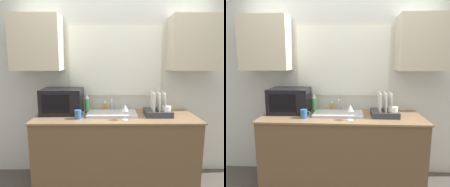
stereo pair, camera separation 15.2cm
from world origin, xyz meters
The scene contains 10 objects.
countertop centered at (0.00, 0.33, 0.46)m, with size 1.97×0.68×0.92m.
wall_back centered at (0.00, 0.64, 1.41)m, with size 6.00×0.38×2.60m.
sink_basin centered at (-0.05, 0.35, 0.93)m, with size 0.61×0.32×0.03m.
faucet centered at (-0.04, 0.51, 1.03)m, with size 0.08×0.18×0.18m.
microwave centered at (-0.68, 0.43, 1.07)m, with size 0.50×0.36×0.32m.
dish_rack centered at (0.53, 0.32, 0.98)m, with size 0.32×0.29×0.29m.
spray_bottle centered at (-0.37, 0.47, 1.03)m, with size 0.06×0.06×0.25m.
soap_bottle centered at (-0.14, 0.57, 0.97)m, with size 0.04×0.04×0.13m.
mug_near_sink centered at (-0.44, 0.18, 0.97)m, with size 0.12×0.08×0.10m.
wine_glass centered at (0.10, 0.13, 1.05)m, with size 0.08×0.08×0.18m.
Camera 2 is at (0.09, -2.07, 1.59)m, focal length 32.00 mm.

